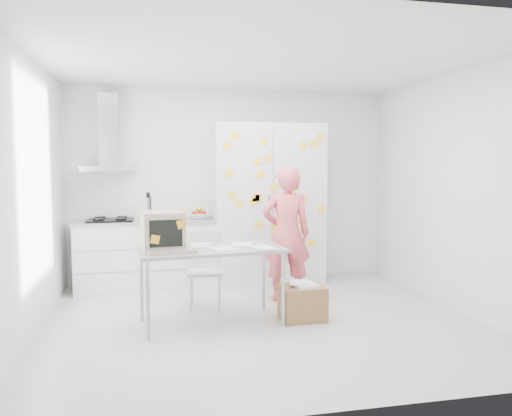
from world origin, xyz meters
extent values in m
cube|color=silver|center=(0.00, 0.00, -0.01)|extent=(4.50, 4.00, 0.02)
cube|color=white|center=(0.00, 2.00, 1.35)|extent=(4.50, 0.02, 2.70)
cube|color=white|center=(-2.25, 0.00, 1.35)|extent=(0.02, 4.00, 2.70)
cube|color=white|center=(2.25, 0.00, 1.35)|extent=(0.02, 4.00, 2.70)
cube|color=white|center=(0.00, 0.00, 2.70)|extent=(4.50, 4.00, 0.02)
cube|color=white|center=(-1.20, 1.70, 0.44)|extent=(1.80, 0.60, 0.88)
cube|color=gray|center=(-1.20, 1.40, 0.58)|extent=(1.76, 0.01, 0.01)
cube|color=gray|center=(-1.20, 1.40, 0.30)|extent=(1.76, 0.01, 0.01)
cube|color=#9E9E99|center=(-1.20, 1.70, 0.90)|extent=(1.84, 0.63, 0.04)
cube|color=black|center=(-1.65, 1.70, 0.93)|extent=(0.58, 0.50, 0.03)
cylinder|color=black|center=(-1.79, 1.58, 0.95)|extent=(0.14, 0.14, 0.02)
cylinder|color=black|center=(-1.51, 1.58, 0.95)|extent=(0.14, 0.14, 0.02)
cylinder|color=black|center=(-1.79, 1.82, 0.95)|extent=(0.14, 0.14, 0.02)
cylinder|color=black|center=(-1.51, 1.82, 0.95)|extent=(0.14, 0.14, 0.02)
cylinder|color=silver|center=(-1.15, 1.70, 0.99)|extent=(0.10, 0.10, 0.14)
cylinder|color=black|center=(-1.16, 1.71, 1.09)|extent=(0.01, 0.01, 0.30)
cylinder|color=black|center=(-1.13, 1.69, 1.09)|extent=(0.01, 0.01, 0.30)
cylinder|color=black|center=(-1.15, 1.72, 1.09)|extent=(0.01, 0.01, 0.30)
cube|color=black|center=(-1.16, 1.71, 1.25)|extent=(0.05, 0.01, 0.07)
imported|color=white|center=(-0.50, 1.70, 0.96)|extent=(0.31, 0.31, 0.08)
sphere|color=#B2140F|center=(-0.56, 1.72, 0.99)|extent=(0.08, 0.08, 0.08)
sphere|color=#B2140F|center=(-0.47, 1.65, 0.99)|extent=(0.08, 0.08, 0.08)
sphere|color=#B2140F|center=(-0.43, 1.74, 0.99)|extent=(0.08, 0.08, 0.08)
cylinder|color=yellow|center=(-0.52, 1.72, 1.03)|extent=(0.09, 0.17, 0.10)
cylinder|color=yellow|center=(-0.49, 1.72, 1.03)|extent=(0.04, 0.17, 0.10)
cylinder|color=yellow|center=(-0.47, 1.72, 1.03)|extent=(0.08, 0.17, 0.10)
cube|color=silver|center=(-1.65, 1.75, 1.60)|extent=(0.70, 0.48, 0.07)
cube|color=silver|center=(-1.65, 1.87, 2.10)|extent=(0.26, 0.24, 0.95)
cube|color=silver|center=(0.45, 1.68, 1.10)|extent=(1.50, 0.65, 2.20)
cube|color=slate|center=(0.45, 1.35, 1.10)|extent=(0.01, 0.01, 2.16)
cube|color=silver|center=(0.39, 1.34, 1.10)|extent=(0.02, 0.02, 0.30)
cube|color=silver|center=(0.51, 1.34, 1.10)|extent=(0.02, 0.02, 0.30)
cube|color=yellow|center=(0.86, 1.34, 1.90)|extent=(0.10, 0.00, 0.10)
cube|color=yellow|center=(1.01, 1.34, 1.93)|extent=(0.12, 0.00, 0.12)
cube|color=yellow|center=(1.12, 1.34, 1.05)|extent=(0.12, 0.00, 0.12)
cube|color=yellow|center=(0.22, 1.34, 1.21)|extent=(0.10, 0.00, 0.10)
cube|color=yellow|center=(0.46, 1.34, 1.35)|extent=(0.12, 0.00, 0.12)
cube|color=yellow|center=(0.83, 1.34, 0.86)|extent=(0.12, 0.00, 0.12)
cube|color=yellow|center=(0.25, 1.34, 0.87)|extent=(0.10, 0.00, 0.10)
cube|color=yellow|center=(0.32, 1.34, 1.95)|extent=(0.12, 0.00, 0.12)
cube|color=yellow|center=(0.54, 1.34, 0.81)|extent=(0.12, 0.00, 0.12)
cube|color=yellow|center=(0.86, 1.34, 1.19)|extent=(0.12, 0.00, 0.12)
cube|color=yellow|center=(0.74, 1.34, 0.94)|extent=(0.10, 0.00, 0.10)
cube|color=yellow|center=(0.24, 1.34, 1.69)|extent=(0.12, 0.00, 0.12)
cube|color=yellow|center=(-0.01, 1.34, 1.15)|extent=(0.10, 0.00, 0.10)
cube|color=yellow|center=(-0.10, 1.34, 1.26)|extent=(0.10, 0.00, 0.10)
cube|color=yellow|center=(-0.16, 1.34, 1.89)|extent=(0.11, 0.00, 0.11)
cube|color=yellow|center=(0.38, 1.34, 0.59)|extent=(0.10, 0.00, 0.10)
cube|color=yellow|center=(0.25, 1.34, 1.22)|extent=(0.11, 0.00, 0.11)
cube|color=yellow|center=(0.99, 1.34, 0.59)|extent=(0.11, 0.00, 0.11)
cube|color=yellow|center=(1.09, 1.34, 2.03)|extent=(0.10, 0.00, 0.10)
cube|color=yellow|center=(0.28, 1.34, 1.53)|extent=(0.10, 0.00, 0.10)
cube|color=yellow|center=(0.17, 1.34, 1.16)|extent=(0.11, 0.00, 0.11)
cube|color=yellow|center=(0.63, 1.34, 0.52)|extent=(0.10, 0.00, 0.10)
cube|color=yellow|center=(-0.07, 1.34, 2.03)|extent=(0.10, 0.00, 0.10)
cube|color=yellow|center=(-0.13, 1.34, 1.54)|extent=(0.12, 0.00, 0.12)
cube|color=yellow|center=(0.76, 1.34, 0.77)|extent=(0.11, 0.00, 0.11)
cube|color=yellow|center=(0.37, 1.34, 1.73)|extent=(0.11, 0.00, 0.11)
cube|color=yellow|center=(0.72, 1.34, 1.28)|extent=(0.11, 0.00, 0.11)
cube|color=yellow|center=(0.47, 1.34, 0.80)|extent=(0.11, 0.00, 0.11)
imported|color=#ED5C65|center=(0.47, 0.75, 0.81)|extent=(0.63, 0.46, 1.63)
cube|color=#91989B|center=(-0.54, 0.02, 0.78)|extent=(1.55, 0.90, 0.03)
cylinder|color=#A4A5A9|center=(-1.18, -0.36, 0.38)|extent=(0.04, 0.04, 0.76)
cylinder|color=#A4A5A9|center=(0.17, -0.21, 0.38)|extent=(0.04, 0.04, 0.76)
cylinder|color=#A4A5A9|center=(-1.25, 0.25, 0.38)|extent=(0.04, 0.04, 0.76)
cylinder|color=#A4A5A9|center=(0.10, 0.40, 0.38)|extent=(0.04, 0.04, 0.76)
cube|color=tan|center=(-1.02, 0.05, 0.99)|extent=(0.45, 0.46, 0.38)
cube|color=tan|center=(-1.00, -0.17, 0.99)|extent=(0.38, 0.06, 0.34)
cube|color=black|center=(-1.00, -0.18, 0.99)|extent=(0.32, 0.04, 0.26)
cube|color=gold|center=(-1.10, -0.20, 0.94)|extent=(0.10, 0.01, 0.10)
cube|color=gold|center=(-0.85, -0.17, 1.07)|extent=(0.10, 0.01, 0.10)
cube|color=tan|center=(-0.94, -0.22, 0.81)|extent=(0.48, 0.21, 0.03)
cube|color=gray|center=(-0.94, -0.22, 0.83)|extent=(0.43, 0.16, 0.01)
cube|color=silver|center=(-0.43, -0.02, 0.80)|extent=(0.32, 0.37, 0.00)
cube|color=silver|center=(-0.19, 0.18, 0.80)|extent=(0.29, 0.36, 0.00)
cube|color=silver|center=(-0.02, -0.09, 0.80)|extent=(0.28, 0.35, 0.00)
cube|color=silver|center=(-0.62, 0.22, 0.80)|extent=(0.24, 0.32, 0.00)
cube|color=beige|center=(-0.54, 0.61, 0.42)|extent=(0.45, 0.45, 0.04)
cube|color=beige|center=(-0.51, 0.79, 0.65)|extent=(0.37, 0.08, 0.43)
cylinder|color=#BABBBF|center=(-0.72, 0.48, 0.20)|extent=(0.03, 0.03, 0.40)
cylinder|color=#BABBBF|center=(-0.40, 0.43, 0.20)|extent=(0.03, 0.03, 0.40)
cylinder|color=#BABBBF|center=(-0.67, 0.79, 0.20)|extent=(0.03, 0.03, 0.40)
cylinder|color=#BABBBF|center=(-0.36, 0.75, 0.20)|extent=(0.03, 0.03, 0.40)
cube|color=olive|center=(0.43, -0.04, 0.18)|extent=(0.46, 0.37, 0.36)
cube|color=silver|center=(0.44, -0.06, 0.38)|extent=(0.26, 0.32, 0.03)
cube|color=silver|center=(0.40, 0.00, 0.40)|extent=(0.26, 0.31, 0.00)
camera|label=1|loc=(-1.15, -5.02, 1.65)|focal=35.00mm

